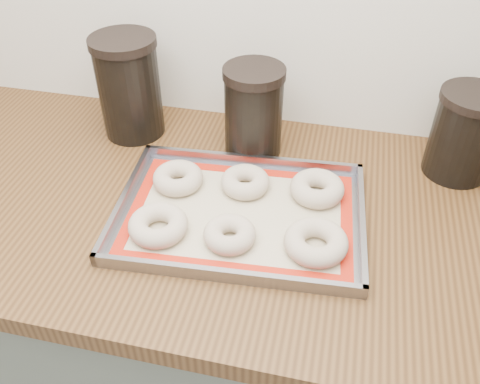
% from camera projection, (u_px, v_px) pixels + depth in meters
% --- Properties ---
extents(cabinet, '(3.00, 0.65, 0.86)m').
position_uv_depth(cabinet, '(302.00, 356.00, 1.26)').
color(cabinet, '#5A6155').
rests_on(cabinet, floor).
extents(countertop, '(3.06, 0.68, 0.04)m').
position_uv_depth(countertop, '(320.00, 225.00, 0.97)').
color(countertop, brown).
rests_on(countertop, cabinet).
extents(baking_tray, '(0.48, 0.36, 0.03)m').
position_uv_depth(baking_tray, '(240.00, 214.00, 0.96)').
color(baking_tray, gray).
rests_on(baking_tray, countertop).
extents(baking_mat, '(0.44, 0.32, 0.00)m').
position_uv_depth(baking_mat, '(240.00, 214.00, 0.96)').
color(baking_mat, '#C6B793').
rests_on(baking_mat, baking_tray).
extents(bagel_front_left, '(0.14, 0.14, 0.04)m').
position_uv_depth(bagel_front_left, '(158.00, 225.00, 0.91)').
color(bagel_front_left, '#BBA891').
rests_on(bagel_front_left, baking_mat).
extents(bagel_front_mid, '(0.12, 0.12, 0.03)m').
position_uv_depth(bagel_front_mid, '(230.00, 234.00, 0.89)').
color(bagel_front_mid, '#BBA891').
rests_on(bagel_front_mid, baking_mat).
extents(bagel_front_right, '(0.11, 0.11, 0.04)m').
position_uv_depth(bagel_front_right, '(316.00, 242.00, 0.88)').
color(bagel_front_right, '#BBA891').
rests_on(bagel_front_right, baking_mat).
extents(bagel_back_left, '(0.12, 0.12, 0.04)m').
position_uv_depth(bagel_back_left, '(178.00, 178.00, 1.01)').
color(bagel_back_left, '#BBA891').
rests_on(bagel_back_left, baking_mat).
extents(bagel_back_mid, '(0.11, 0.11, 0.04)m').
position_uv_depth(bagel_back_mid, '(245.00, 182.00, 1.01)').
color(bagel_back_mid, '#BBA891').
rests_on(bagel_back_mid, baking_mat).
extents(bagel_back_right, '(0.11, 0.11, 0.04)m').
position_uv_depth(bagel_back_right, '(317.00, 188.00, 0.99)').
color(bagel_back_right, '#BBA891').
rests_on(bagel_back_right, baking_mat).
extents(canister_left, '(0.14, 0.14, 0.23)m').
position_uv_depth(canister_left, '(129.00, 87.00, 1.11)').
color(canister_left, black).
rests_on(canister_left, countertop).
extents(canister_mid, '(0.13, 0.13, 0.20)m').
position_uv_depth(canister_mid, '(253.00, 111.00, 1.06)').
color(canister_mid, black).
rests_on(canister_mid, countertop).
extents(canister_right, '(0.14, 0.14, 0.18)m').
position_uv_depth(canister_right, '(465.00, 134.00, 1.01)').
color(canister_right, black).
rests_on(canister_right, countertop).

